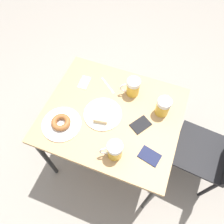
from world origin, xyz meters
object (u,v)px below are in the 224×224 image
object	(u,v)px
passport_far_edge	(150,156)
beer_mug_center	(163,106)
plate_with_cake	(103,113)
plate_with_donut	(61,123)
fork	(108,85)
beer_mug_right	(133,87)
chair	(223,152)
napkin_folded	(84,82)
beer_mug_left	(114,150)
passport_near_edge	(141,125)

from	to	relation	value
passport_far_edge	beer_mug_center	bearing A→B (deg)	-178.02
plate_with_cake	plate_with_donut	distance (m)	0.28
fork	beer_mug_right	bearing A→B (deg)	89.81
chair	napkin_folded	size ratio (longest dim) A/B	8.22
plate_with_donut	fork	xyz separation A→B (m)	(-0.41, 0.16, -0.01)
plate_with_cake	beer_mug_center	distance (m)	0.40
plate_with_cake	beer_mug_left	world-z (taller)	beer_mug_left
chair	plate_with_cake	xyz separation A→B (m)	(0.12, -0.86, 0.21)
plate_with_donut	beer_mug_right	size ratio (longest dim) A/B	1.92
plate_with_cake	fork	xyz separation A→B (m)	(-0.24, -0.06, -0.01)
beer_mug_center	beer_mug_right	world-z (taller)	same
napkin_folded	fork	xyz separation A→B (m)	(-0.04, 0.17, -0.00)
plate_with_cake	passport_near_edge	distance (m)	0.26
napkin_folded	beer_mug_left	bearing A→B (deg)	42.39
plate_with_donut	fork	world-z (taller)	plate_with_donut
chair	beer_mug_center	world-z (taller)	chair
chair	passport_near_edge	size ratio (longest dim) A/B	6.25
plate_with_cake	passport_far_edge	bearing A→B (deg)	65.46
beer_mug_center	plate_with_donut	bearing A→B (deg)	-60.82
passport_near_edge	passport_far_edge	size ratio (longest dim) A/B	1.08
beer_mug_left	plate_with_cake	bearing A→B (deg)	-144.00
chair	beer_mug_left	distance (m)	0.82
napkin_folded	fork	distance (m)	0.17
chair	beer_mug_right	bearing A→B (deg)	-94.01
beer_mug_center	passport_near_edge	bearing A→B (deg)	-34.52
passport_near_edge	beer_mug_right	bearing A→B (deg)	-149.41
plate_with_cake	passport_far_edge	distance (m)	0.41
chair	passport_far_edge	world-z (taller)	chair
chair	plate_with_donut	xyz separation A→B (m)	(0.29, -1.08, 0.21)
chair	passport_near_edge	bearing A→B (deg)	-74.57
beer_mug_left	napkin_folded	bearing A→B (deg)	-137.61
beer_mug_center	napkin_folded	bearing A→B (deg)	-94.07
plate_with_donut	beer_mug_center	bearing A→B (deg)	119.18
beer_mug_center	fork	size ratio (longest dim) A/B	0.99
plate_with_cake	beer_mug_left	distance (m)	0.30
beer_mug_left	fork	bearing A→B (deg)	-154.22
plate_with_donut	beer_mug_right	bearing A→B (deg)	139.10
plate_with_donut	beer_mug_center	world-z (taller)	beer_mug_center
beer_mug_center	passport_near_edge	size ratio (longest dim) A/B	0.90
passport_far_edge	napkin_folded	bearing A→B (deg)	-121.78
fork	beer_mug_center	bearing A→B (deg)	79.40
passport_near_edge	passport_far_edge	bearing A→B (deg)	31.44
chair	beer_mug_center	xyz separation A→B (m)	(-0.04, -0.49, 0.26)
beer_mug_center	fork	distance (m)	0.44
beer_mug_left	passport_far_edge	xyz separation A→B (m)	(-0.06, 0.20, -0.06)
plate_with_cake	passport_near_edge	world-z (taller)	plate_with_cake
beer_mug_right	beer_mug_left	bearing A→B (deg)	5.10
beer_mug_center	passport_far_edge	xyz separation A→B (m)	(0.33, 0.01, -0.06)
beer_mug_left	passport_near_edge	xyz separation A→B (m)	(-0.25, 0.09, -0.06)
plate_with_donut	passport_near_edge	bearing A→B (deg)	110.37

